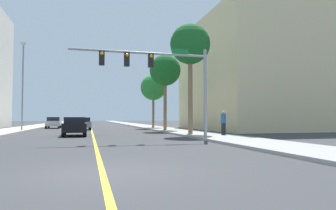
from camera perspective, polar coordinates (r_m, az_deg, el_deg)
ground at (r=49.79m, az=-14.54°, el=-4.00°), size 192.00×192.00×0.00m
sidewalk_left at (r=50.41m, az=-23.99°, el=-3.76°), size 3.60×168.00×0.15m
sidewalk_right at (r=50.53m, az=-5.11°, el=-3.96°), size 3.60×168.00×0.15m
lane_marking_center at (r=49.79m, az=-14.54°, el=-4.00°), size 0.16×144.00×0.01m
building_right_near at (r=39.25m, az=18.48°, el=5.14°), size 17.70×17.57×13.02m
traffic_signal_mast at (r=18.56m, az=-1.33°, el=6.67°), size 8.49×0.36×5.65m
street_lamp at (r=34.23m, az=-26.01°, el=4.01°), size 0.56×0.28×9.06m
palm_near at (r=25.13m, az=4.25°, el=11.30°), size 3.31×3.31×8.98m
palm_mid at (r=32.15m, az=-0.55°, el=6.54°), size 3.33×3.33×8.02m
palm_far at (r=39.54m, az=-2.82°, el=3.31°), size 3.38×3.38×6.96m
car_gray at (r=36.23m, az=-15.96°, el=-3.41°), size 1.96×3.92×1.44m
car_black at (r=24.30m, az=-17.42°, el=-3.86°), size 1.87×4.25×1.45m
car_silver at (r=43.08m, az=-20.98°, el=-3.12°), size 1.85×4.36×1.50m
pedestrian at (r=22.62m, az=10.52°, el=-3.33°), size 0.38×0.38×1.77m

